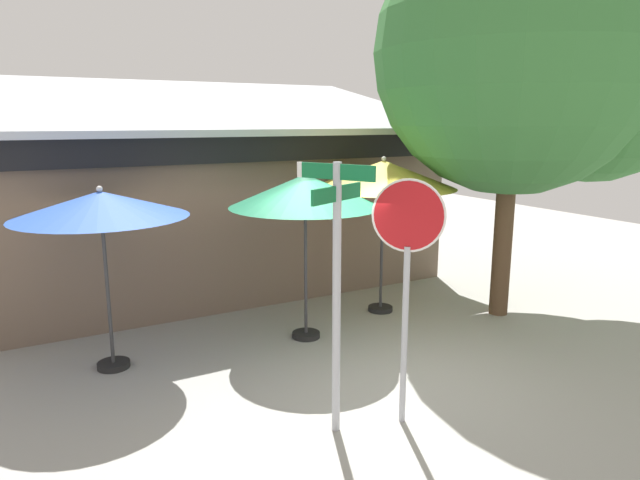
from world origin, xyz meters
TOP-DOWN VIEW (x-y plane):
  - ground_plane at (0.00, 0.00)m, footprint 28.00×28.00m
  - cafe_building at (-0.64, 5.57)m, footprint 9.48×5.53m
  - street_sign_post at (-1.31, -1.15)m, footprint 0.80×0.86m
  - stop_sign at (-0.56, -1.37)m, footprint 0.56×0.57m
  - patio_umbrella_royal_blue_left at (-3.18, 1.73)m, footprint 2.27×2.27m
  - patio_umbrella_forest_green_center at (-0.33, 1.41)m, footprint 2.31×2.31m
  - patio_umbrella_mustard_right at (1.44, 1.88)m, footprint 2.52×2.52m
  - shade_tree at (3.52, 0.59)m, footprint 5.22×4.61m

SIDE VIEW (x-z plane):
  - ground_plane at x=0.00m, z-range -0.10..0.00m
  - cafe_building at x=-0.64m, z-range -0.45..3.87m
  - street_sign_post at x=-1.31m, z-range 0.34..3.30m
  - stop_sign at x=-0.56m, z-range 0.56..3.33m
  - patio_umbrella_royal_blue_left at x=-3.18m, z-range 1.00..3.53m
  - patio_umbrella_forest_green_center at x=-0.33m, z-range 0.99..3.64m
  - patio_umbrella_mustard_right at x=1.44m, z-range 1.06..3.82m
  - shade_tree at x=3.52m, z-range 0.93..7.67m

